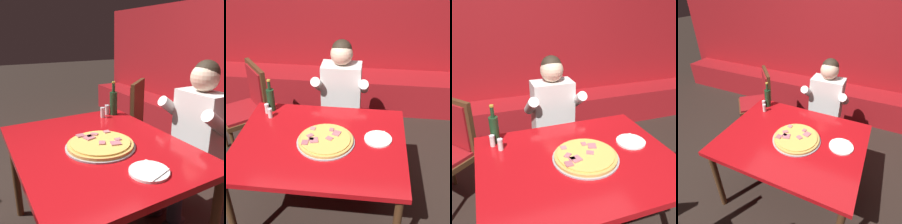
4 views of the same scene
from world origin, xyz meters
TOP-DOWN VIEW (x-y plane):
  - main_dining_table at (0.00, 0.00)m, footprint 1.29×1.02m
  - pizza at (0.05, -0.01)m, footprint 0.44×0.44m
  - plate_white_paper at (0.44, 0.07)m, footprint 0.21×0.21m
  - beer_bottle at (-0.49, 0.40)m, footprint 0.07×0.07m
  - shaker_parmesan at (-0.52, 0.35)m, footprint 0.04×0.04m
  - shaker_black_pepper at (-0.47, 0.28)m, footprint 0.04×0.04m
  - diner_seated_blue_shirt at (0.07, 0.76)m, footprint 0.53×0.53m
  - dining_chair_far_left at (-0.89, 0.80)m, footprint 0.62×0.62m

SIDE VIEW (x-z plane):
  - dining_chair_far_left at x=-0.89m, z-range 0.08..1.06m
  - main_dining_table at x=0.00m, z-range 0.31..1.08m
  - diner_seated_blue_shirt at x=0.07m, z-range 0.07..1.34m
  - plate_white_paper at x=0.44m, z-range 0.77..0.79m
  - pizza at x=0.05m, z-range 0.77..0.82m
  - shaker_parmesan at x=-0.52m, z-range 0.77..0.86m
  - shaker_black_pepper at x=-0.47m, z-range 0.77..0.86m
  - beer_bottle at x=-0.49m, z-range 0.74..1.03m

